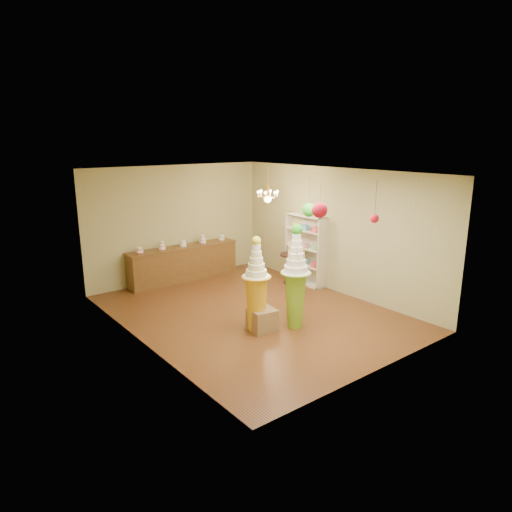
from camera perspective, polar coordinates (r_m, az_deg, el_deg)
floor at (r=9.93m, az=-0.45°, el=-7.09°), size 6.50×6.50×0.00m
ceiling at (r=9.26m, az=-0.49°, el=10.45°), size 6.50×6.50×0.00m
wall_back at (r=12.17m, az=-9.87°, el=4.09°), size 5.00×0.04×3.00m
wall_front at (r=7.27m, az=15.37°, el=-3.26°), size 5.00×0.04×3.00m
wall_left at (r=8.25m, az=-14.38°, el=-1.10°), size 0.04×6.50×3.00m
wall_right at (r=11.15m, az=9.78°, el=3.15°), size 0.04×6.50×3.00m
pedestal_green at (r=8.96m, az=4.96°, el=-3.87°), size 0.75×0.75×2.09m
pedestal_orange at (r=8.82m, az=0.03°, el=-4.92°), size 0.59×0.59×1.88m
burlap_riser at (r=8.99m, az=0.78°, el=-7.94°), size 0.55×0.55×0.44m
sideboard at (r=12.15m, az=-9.04°, el=-0.84°), size 3.04×0.54×1.16m
shelving_unit at (r=11.70m, az=6.23°, el=0.81°), size 0.33×1.20×1.80m
round_table at (r=11.82m, az=4.43°, el=-1.02°), size 0.79×0.79×0.78m
vase at (r=11.73m, az=4.47°, el=0.71°), size 0.20×0.20×0.18m
pom_red_left at (r=7.24m, az=7.97°, el=5.70°), size 0.25×0.25×0.56m
pom_green_mid at (r=8.39m, az=6.64°, el=5.74°), size 0.25×0.25×0.74m
pom_red_right at (r=7.87m, az=14.59°, el=4.57°), size 0.15×0.15×0.72m
chandelier at (r=10.96m, az=1.49°, el=7.42°), size 0.72×0.72×0.85m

